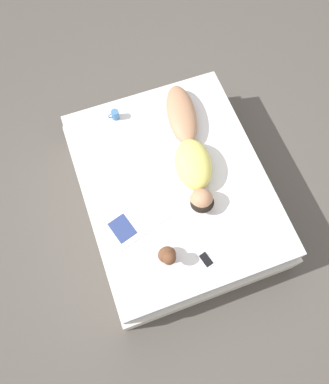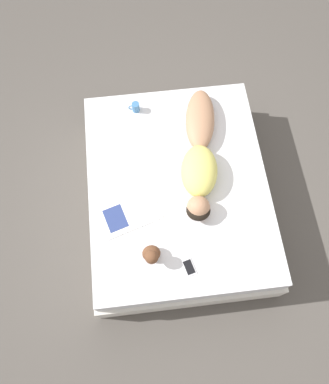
{
  "view_description": "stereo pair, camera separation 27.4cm",
  "coord_description": "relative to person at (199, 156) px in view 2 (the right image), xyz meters",
  "views": [
    {
      "loc": [
        0.54,
        1.22,
        3.54
      ],
      "look_at": [
        0.13,
        0.1,
        0.58
      ],
      "focal_mm": 35.0,
      "sensor_mm": 36.0,
      "label": 1
    },
    {
      "loc": [
        0.27,
        1.29,
        3.54
      ],
      "look_at": [
        0.13,
        0.1,
        0.58
      ],
      "focal_mm": 35.0,
      "sensor_mm": 36.0,
      "label": 2
    }
  ],
  "objects": [
    {
      "name": "ground_plane",
      "position": [
        0.21,
        0.19,
        -0.62
      ],
      "size": [
        12.0,
        12.0,
        0.0
      ],
      "primitive_type": "plane",
      "color": "#4C4742"
    },
    {
      "name": "cell_phone",
      "position": [
        0.22,
        0.94,
        -0.09
      ],
      "size": [
        0.11,
        0.16,
        0.01
      ],
      "rotation": [
        0.0,
        0.0,
        0.26
      ],
      "color": "silver",
      "rests_on": "bed"
    },
    {
      "name": "open_magazine",
      "position": [
        0.66,
        0.43,
        -0.09
      ],
      "size": [
        0.57,
        0.44,
        0.01
      ],
      "rotation": [
        0.0,
        0.0,
        0.29
      ],
      "color": "white",
      "rests_on": "bed"
    },
    {
      "name": "coffee_mug",
      "position": [
        0.51,
        -0.6,
        -0.05
      ],
      "size": [
        0.11,
        0.07,
        0.1
      ],
      "color": "teal",
      "rests_on": "bed"
    },
    {
      "name": "bed",
      "position": [
        0.21,
        0.19,
        -0.36
      ],
      "size": [
        1.63,
        2.03,
        0.53
      ],
      "color": "beige",
      "rests_on": "ground_plane"
    },
    {
      "name": "person",
      "position": [
        0.0,
        0.0,
        0.0
      ],
      "size": [
        0.47,
        1.32,
        0.21
      ],
      "rotation": [
        0.0,
        0.0,
        -0.17
      ],
      "color": "#A37556",
      "rests_on": "bed"
    },
    {
      "name": "plush_toy",
      "position": [
        0.51,
        0.82,
        -0.0
      ],
      "size": [
        0.15,
        0.17,
        0.21
      ],
      "color": "brown",
      "rests_on": "bed"
    }
  ]
}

